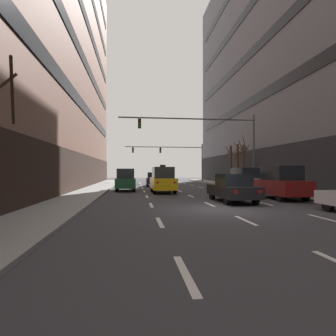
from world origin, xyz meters
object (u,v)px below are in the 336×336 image
car_parked_2 (281,183)px  car_driving_3 (126,180)px  taxi_driving_0 (163,180)px  street_tree_0 (238,164)px  traffic_signal_0 (213,135)px  traffic_signal_1 (174,154)px  car_parked_3 (245,180)px  car_driving_1 (154,179)px  street_tree_3 (231,165)px  car_driving_2 (233,188)px  street_tree_2 (243,164)px

car_parked_2 → car_driving_3: bearing=139.5°
taxi_driving_0 → street_tree_0: bearing=36.9°
car_parked_2 → traffic_signal_0: (-2.48, 7.33, 3.99)m
traffic_signal_1 → car_parked_3: bearing=-81.3°
car_driving_1 → car_driving_3: car_driving_3 is taller
traffic_signal_1 → street_tree_3: size_ratio=2.62×
traffic_signal_0 → street_tree_3: 9.72m
traffic_signal_0 → car_driving_2: bearing=-98.4°
car_driving_2 → car_parked_2: (3.74, 1.20, 0.26)m
car_parked_3 → street_tree_0: 7.74m
traffic_signal_1 → street_tree_3: 12.65m
taxi_driving_0 → car_driving_1: size_ratio=1.01×
car_driving_1 → car_driving_3: (-3.19, -7.42, 0.20)m
car_driving_2 → street_tree_2: street_tree_2 is taller
car_driving_3 → car_parked_3: bearing=-15.4°
traffic_signal_0 → street_tree_0: 7.92m
traffic_signal_0 → street_tree_2: bearing=42.6°
traffic_signal_1 → street_tree_2: bearing=-70.5°
car_driving_2 → street_tree_0: size_ratio=0.80×
car_driving_2 → traffic_signal_0: (1.26, 8.52, 4.24)m
car_parked_3 → traffic_signal_1: size_ratio=0.35×
traffic_signal_1 → car_driving_1: bearing=-110.7°
taxi_driving_0 → car_driving_2: 8.12m
traffic_signal_0 → traffic_signal_1: 19.47m
car_parked_2 → car_parked_3: (-0.00, 5.98, -0.03)m
car_driving_2 → traffic_signal_1: (0.57, 27.97, 3.74)m
car_driving_3 → street_tree_3: (12.55, 6.65, 1.59)m
car_driving_2 → street_tree_2: size_ratio=0.95×
taxi_driving_0 → street_tree_0: (9.39, 7.05, 1.58)m
car_driving_1 → traffic_signal_0: traffic_signal_0 is taller
street_tree_0 → street_tree_3: size_ratio=1.18×
taxi_driving_0 → car_driving_3: (-3.19, 2.67, -0.07)m
traffic_signal_1 → street_tree_0: 14.72m
traffic_signal_0 → street_tree_0: (4.71, 5.89, -2.41)m
car_driving_1 → car_driving_2: car_driving_2 is taller
taxi_driving_0 → traffic_signal_0: bearing=14.0°
street_tree_0 → traffic_signal_1: bearing=111.7°
car_parked_2 → street_tree_3: street_tree_3 is taller
traffic_signal_0 → traffic_signal_1: size_ratio=1.00×
car_driving_2 → traffic_signal_1: size_ratio=0.36×
taxi_driving_0 → car_driving_2: size_ratio=1.00×
car_driving_2 → street_tree_3: 17.80m
street_tree_0 → street_tree_3: (-0.03, 2.27, -0.05)m
taxi_driving_0 → traffic_signal_1: bearing=79.1°
traffic_signal_0 → street_tree_0: size_ratio=2.21×
car_parked_2 → car_parked_3: bearing=90.0°
taxi_driving_0 → car_parked_3: bearing=-1.4°
car_driving_2 → car_parked_3: bearing=62.5°
traffic_signal_0 → street_tree_2: (4.66, 4.29, -2.50)m
street_tree_2 → street_tree_3: size_ratio=1.00×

